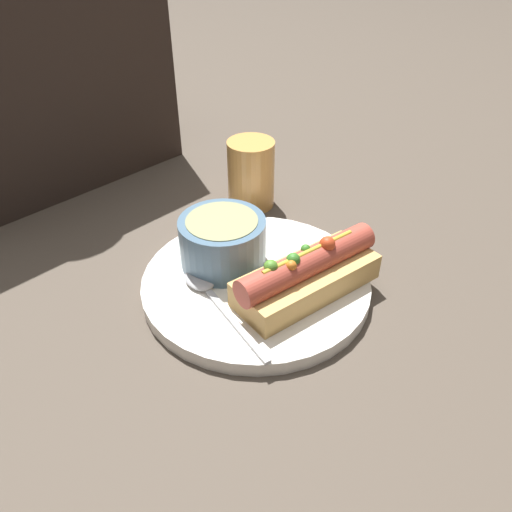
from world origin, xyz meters
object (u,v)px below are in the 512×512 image
(soup_bowl, at_px, (223,239))
(seated_diner, at_px, (28,47))
(spoon, at_px, (207,289))
(drinking_glass, at_px, (251,174))
(hot_dog, at_px, (307,274))

(soup_bowl, distance_m, seated_diner, 0.39)
(spoon, distance_m, drinking_glass, 0.22)
(soup_bowl, xyz_separation_m, seated_diner, (-0.01, 0.36, 0.14))
(hot_dog, xyz_separation_m, spoon, (-0.07, 0.07, -0.02))
(seated_diner, bearing_deg, spoon, -95.66)
(hot_dog, relative_size, drinking_glass, 1.81)
(hot_dog, xyz_separation_m, drinking_glass, (0.11, 0.19, 0.01))
(hot_dog, bearing_deg, soup_bowl, 113.69)
(seated_diner, bearing_deg, soup_bowl, -88.58)
(seated_diner, bearing_deg, hot_dog, -85.70)
(soup_bowl, height_order, seated_diner, seated_diner)
(soup_bowl, xyz_separation_m, spoon, (-0.05, -0.03, -0.03))
(drinking_glass, distance_m, seated_diner, 0.34)
(hot_dog, bearing_deg, drinking_glass, 69.26)
(hot_dog, xyz_separation_m, soup_bowl, (-0.03, 0.10, 0.01))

